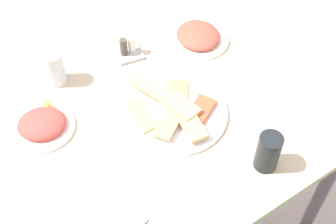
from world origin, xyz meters
name	(u,v)px	position (x,y,z in m)	size (l,w,h in m)	color
dining_table	(163,137)	(0.00, 0.00, 0.63)	(1.01, 0.83, 0.72)	beige
pide_platter	(175,112)	(-0.04, 0.00, 0.73)	(0.33, 0.35, 0.04)	white
salad_plate_greens	(42,124)	(0.32, -0.18, 0.73)	(0.19, 0.19, 0.05)	white
salad_plate_rice	(198,36)	(-0.31, -0.24, 0.73)	(0.22, 0.22, 0.05)	white
soda_can	(268,152)	(-0.15, 0.30, 0.78)	(0.07, 0.07, 0.12)	black
drinking_glass	(54,68)	(0.20, -0.33, 0.77)	(0.07, 0.07, 0.12)	silver
condiment_caddy	(128,50)	(-0.06, -0.31, 0.74)	(0.11, 0.11, 0.08)	#B2B2B7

